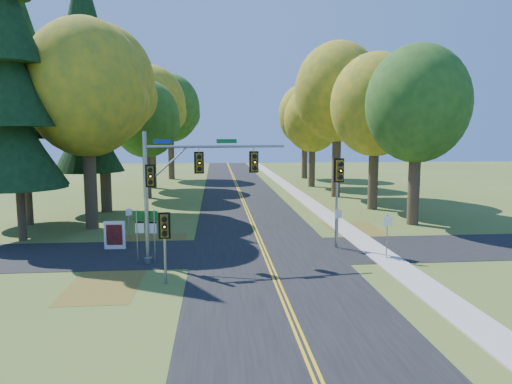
{
  "coord_description": "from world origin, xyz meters",
  "views": [
    {
      "loc": [
        -2.64,
        -22.6,
        6.49
      ],
      "look_at": [
        -0.36,
        3.1,
        3.2
      ],
      "focal_mm": 32.0,
      "sensor_mm": 36.0,
      "label": 1
    }
  ],
  "objects": [
    {
      "name": "road_cross",
      "position": [
        0.0,
        2.0,
        0.01
      ],
      "size": [
        60.0,
        6.0,
        0.02
      ],
      "primitive_type": "cube",
      "color": "black",
      "rests_on": "ground"
    },
    {
      "name": "leaf_patch_w_near",
      "position": [
        -6.5,
        4.0,
        0.01
      ],
      "size": [
        4.0,
        6.0,
        0.0
      ],
      "primitive_type": "cube",
      "color": "brown",
      "rests_on": "ground"
    },
    {
      "name": "traffic_mast",
      "position": [
        -4.31,
        0.42,
        4.26
      ],
      "size": [
        7.25,
        1.39,
        6.62
      ],
      "rotation": [
        0.0,
        0.0,
        0.13
      ],
      "color": "gray",
      "rests_on": "ground"
    },
    {
      "name": "tree_w_d",
      "position": [
        -10.13,
        33.18,
        9.78
      ],
      "size": [
        8.2,
        8.2,
        14.56
      ],
      "color": "#38281C",
      "rests_on": "ground"
    },
    {
      "name": "reg_sign_e_north",
      "position": [
        4.2,
        2.16,
        1.59
      ],
      "size": [
        0.43,
        0.19,
        2.33
      ],
      "rotation": [
        0.0,
        0.0,
        0.37
      ],
      "color": "gray",
      "rests_on": "ground"
    },
    {
      "name": "east_signal_pole",
      "position": [
        4.22,
        2.31,
        3.9
      ],
      "size": [
        0.6,
        0.69,
        5.15
      ],
      "rotation": [
        0.0,
        0.0,
        0.07
      ],
      "color": "gray",
      "rests_on": "ground"
    },
    {
      "name": "info_kiosk",
      "position": [
        -8.37,
        3.24,
        0.8
      ],
      "size": [
        1.17,
        0.22,
        1.61
      ],
      "rotation": [
        0.0,
        0.0,
        -0.04
      ],
      "color": "silver",
      "rests_on": "ground"
    },
    {
      "name": "tree_e_a",
      "position": [
        11.57,
        8.77,
        8.53
      ],
      "size": [
        7.2,
        7.2,
        12.73
      ],
      "color": "#38281C",
      "rests_on": "ground"
    },
    {
      "name": "tree_w_c",
      "position": [
        -9.54,
        24.47,
        7.94
      ],
      "size": [
        6.8,
        6.8,
        11.91
      ],
      "color": "#38281C",
      "rests_on": "ground"
    },
    {
      "name": "road_main",
      "position": [
        0.0,
        0.0,
        0.01
      ],
      "size": [
        8.0,
        160.0,
        0.02
      ],
      "primitive_type": "cube",
      "color": "black",
      "rests_on": "ground"
    },
    {
      "name": "tree_e_d",
      "position": [
        9.26,
        32.87,
        8.24
      ],
      "size": [
        7.0,
        7.0,
        12.32
      ],
      "color": "#38281C",
      "rests_on": "ground"
    },
    {
      "name": "tree_e_c",
      "position": [
        9.88,
        23.69,
        10.66
      ],
      "size": [
        8.8,
        8.8,
        15.79
      ],
      "color": "#38281C",
      "rests_on": "ground"
    },
    {
      "name": "leaf_patch_w_far",
      "position": [
        -7.5,
        -3.0,
        0.01
      ],
      "size": [
        3.0,
        5.0,
        0.0
      ],
      "primitive_type": "cube",
      "color": "brown",
      "rests_on": "ground"
    },
    {
      "name": "tree_w_b",
      "position": [
        -11.72,
        16.29,
        10.37
      ],
      "size": [
        8.6,
        8.6,
        15.38
      ],
      "color": "#38281C",
      "rests_on": "ground"
    },
    {
      "name": "centerline_right",
      "position": [
        0.1,
        0.0,
        0.03
      ],
      "size": [
        0.1,
        160.0,
        0.01
      ],
      "primitive_type": "cube",
      "color": "gold",
      "rests_on": "road_main"
    },
    {
      "name": "pine_b",
      "position": [
        -16.0,
        11.0,
        8.16
      ],
      "size": [
        5.6,
        5.6,
        17.31
      ],
      "color": "#38281C",
      "rests_on": "ground"
    },
    {
      "name": "reg_sign_w",
      "position": [
        -8.0,
        5.63,
        1.35
      ],
      "size": [
        0.36,
        0.17,
        1.98
      ],
      "rotation": [
        0.0,
        0.0,
        0.41
      ],
      "color": "gray",
      "rests_on": "ground"
    },
    {
      "name": "reg_sign_e_south",
      "position": [
        6.17,
        -0.17,
        1.62
      ],
      "size": [
        0.44,
        0.14,
        2.36
      ],
      "rotation": [
        0.0,
        0.0,
        -0.25
      ],
      "color": "gray",
      "rests_on": "ground"
    },
    {
      "name": "pine_c",
      "position": [
        -13.0,
        16.0,
        9.69
      ],
      "size": [
        5.6,
        5.6,
        20.56
      ],
      "color": "#38281C",
      "rests_on": "ground"
    },
    {
      "name": "centerline_left",
      "position": [
        -0.1,
        0.0,
        0.03
      ],
      "size": [
        0.1,
        160.0,
        0.01
      ],
      "primitive_type": "cube",
      "color": "gold",
      "rests_on": "road_main"
    },
    {
      "name": "route_sign_cluster",
      "position": [
        -6.18,
        0.31,
        1.93
      ],
      "size": [
        1.26,
        0.28,
        2.73
      ],
      "rotation": [
        0.0,
        0.0,
        -0.19
      ],
      "color": "gray",
      "rests_on": "ground"
    },
    {
      "name": "leaf_patch_e",
      "position": [
        6.8,
        6.0,
        0.01
      ],
      "size": [
        3.5,
        8.0,
        0.0
      ],
      "primitive_type": "cube",
      "color": "brown",
      "rests_on": "ground"
    },
    {
      "name": "ground",
      "position": [
        0.0,
        0.0,
        0.0
      ],
      "size": [
        160.0,
        160.0,
        0.0
      ],
      "primitive_type": "plane",
      "color": "#41591F",
      "rests_on": "ground"
    },
    {
      "name": "tree_e_b",
      "position": [
        10.97,
        15.58,
        8.9
      ],
      "size": [
        7.6,
        7.6,
        13.33
      ],
      "color": "#38281C",
      "rests_on": "ground"
    },
    {
      "name": "tree_e_e",
      "position": [
        10.47,
        43.58,
        9.19
      ],
      "size": [
        7.8,
        7.8,
        13.74
      ],
      "color": "#38281C",
      "rests_on": "ground"
    },
    {
      "name": "sidewalk_east",
      "position": [
        6.2,
        0.0,
        0.03
      ],
      "size": [
        1.6,
        160.0,
        0.06
      ],
      "primitive_type": "cube",
      "color": "#9E998E",
      "rests_on": "ground"
    },
    {
      "name": "tree_w_a",
      "position": [
        -11.13,
        9.38,
        9.49
      ],
      "size": [
        8.0,
        8.0,
        14.15
      ],
      "color": "#38281C",
      "rests_on": "ground"
    },
    {
      "name": "ped_signal_pole",
      "position": [
        -4.84,
        -3.3,
        2.38
      ],
      "size": [
        0.51,
        0.58,
        3.2
      ],
      "rotation": [
        0.0,
        0.0,
        0.12
      ],
      "color": "gray",
      "rests_on": "ground"
    },
    {
      "name": "pine_a",
      "position": [
        -14.5,
        6.0,
        9.18
      ],
      "size": [
        5.6,
        5.6,
        19.48
      ],
      "color": "#38281C",
      "rests_on": "ground"
    },
    {
      "name": "tree_w_e",
      "position": [
        -8.92,
        44.09,
        10.07
      ],
      "size": [
        8.4,
        8.4,
        14.97
      ],
      "color": "#38281C",
      "rests_on": "ground"
    }
  ]
}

